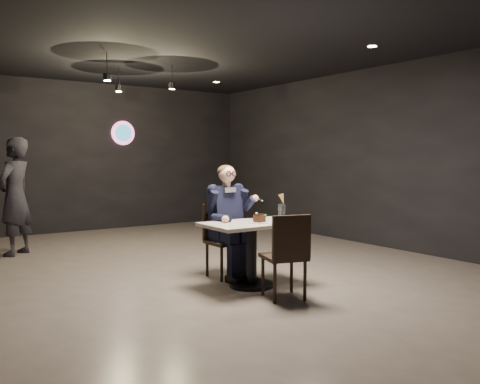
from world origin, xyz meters
TOP-DOWN VIEW (x-y plane):
  - floor at (0.00, 0.00)m, footprint 9.00×9.00m
  - wall_sign at (0.80, 4.47)m, footprint 0.50×0.06m
  - pendant_lights at (0.00, 2.00)m, footprint 1.40×1.20m
  - main_table at (0.17, -1.03)m, footprint 1.10×0.70m
  - chair_far at (0.17, -0.48)m, footprint 0.42×0.46m
  - chair_near at (0.17, -1.61)m, footprint 0.53×0.56m
  - seated_man at (0.17, -0.48)m, footprint 0.60×0.80m
  - dessert_plate at (0.19, -1.12)m, footprint 0.23×0.23m
  - cake_slice at (0.20, -1.13)m, footprint 0.14×0.13m
  - mint_leaf at (0.25, -1.17)m, footprint 0.06×0.04m
  - sundae_glass at (0.57, -1.08)m, footprint 0.08×0.08m
  - wafer_cone at (0.57, -1.09)m, footprint 0.08×0.08m
  - passerby at (-1.70, 2.55)m, footprint 0.77×0.77m

SIDE VIEW (x-z plane):
  - floor at x=0.00m, z-range 0.00..0.00m
  - main_table at x=0.17m, z-range 0.00..0.75m
  - chair_far at x=0.17m, z-range 0.00..0.92m
  - chair_near at x=0.17m, z-range 0.00..0.92m
  - seated_man at x=0.17m, z-range 0.00..1.44m
  - dessert_plate at x=0.19m, z-range 0.75..0.76m
  - cake_slice at x=0.20m, z-range 0.76..0.85m
  - mint_leaf at x=0.25m, z-range 0.84..0.85m
  - sundae_glass at x=0.57m, z-range 0.75..0.94m
  - passerby at x=-1.70m, z-range 0.00..1.80m
  - wafer_cone at x=0.57m, z-range 0.93..1.06m
  - wall_sign at x=0.80m, z-range 1.75..2.25m
  - pendant_lights at x=0.00m, z-range 2.70..3.06m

